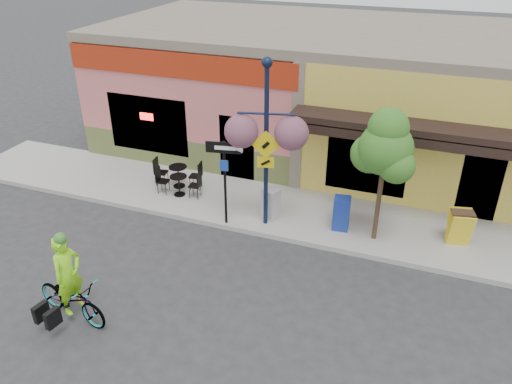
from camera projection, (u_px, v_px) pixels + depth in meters
ground at (294, 255)px, 13.14m from camera, size 90.00×90.00×0.00m
sidewalk at (313, 216)px, 14.75m from camera, size 24.00×3.00×0.15m
curb at (300, 242)px, 13.56m from camera, size 24.00×0.12×0.15m
building at (355, 92)px, 18.24m from camera, size 18.20×8.20×4.50m
bicycle at (72, 299)px, 10.86m from camera, size 2.02×0.99×1.02m
cyclist_rider at (70, 284)px, 10.64m from camera, size 0.55×0.74×1.85m
lamp_post at (266, 147)px, 13.14m from camera, size 1.61×0.96×4.73m
one_way_sign at (225, 184)px, 13.69m from camera, size 0.98×0.40×2.51m
cafe_set_left at (178, 173)px, 16.01m from camera, size 1.63×0.97×0.93m
cafe_set_right at (179, 183)px, 15.52m from camera, size 1.48×0.82×0.86m
newspaper_box_blue at (341, 213)px, 13.78m from camera, size 0.48×0.43×0.98m
newspaper_box_grey at (271, 204)px, 14.30m from camera, size 0.54×0.51×0.93m
street_tree at (382, 176)px, 12.70m from camera, size 1.72×1.72×3.74m
sandwich_board at (461, 231)px, 12.98m from camera, size 0.66×0.55×0.97m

